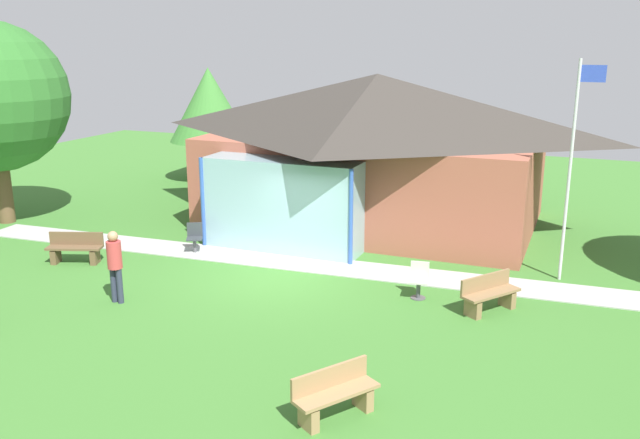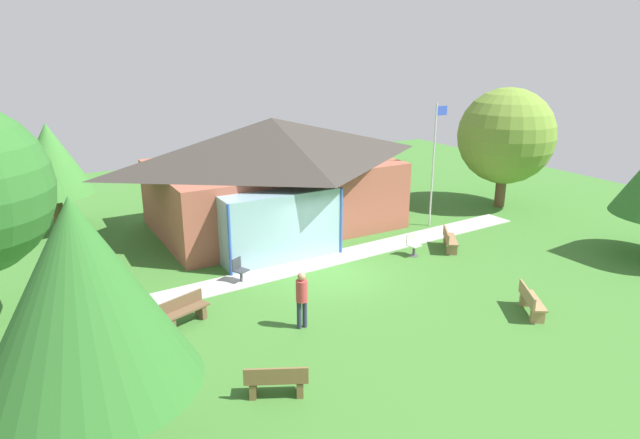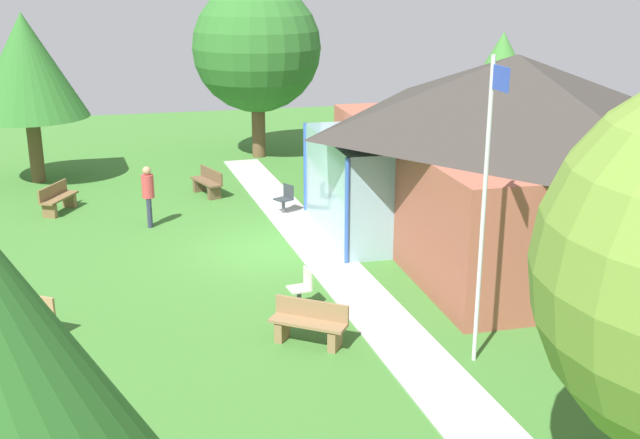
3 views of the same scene
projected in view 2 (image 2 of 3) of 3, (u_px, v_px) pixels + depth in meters
name	position (u px, v px, depth m)	size (l,w,h in m)	color
ground_plane	(335.00, 274.00, 19.82)	(44.00, 44.00, 0.00)	#3D752D
pavilion	(273.00, 172.00, 24.33)	(11.26, 8.58, 4.90)	#A35642
footpath	(318.00, 262.00, 20.85)	(20.72, 1.30, 0.03)	#ADADA8
flagpole	(434.00, 160.00, 24.21)	(0.64, 0.08, 5.55)	silver
bench_mid_right	(449.00, 240.00, 22.03)	(1.22, 1.48, 0.84)	olive
bench_front_left	(276.00, 381.00, 12.76)	(1.54, 1.06, 0.84)	brown
bench_front_right	(531.00, 302.00, 16.72)	(1.19, 1.50, 0.84)	#9E7A51
bench_mid_left	(184.00, 311.00, 16.13)	(1.56, 0.92, 0.84)	brown
patio_chair_lawn_spare	(413.00, 245.00, 21.41)	(0.50, 0.50, 0.86)	beige
patio_chair_west	(240.00, 271.00, 19.00)	(0.59, 0.59, 0.86)	#33383D
visitor_strolling_lawn	(302.00, 296.00, 15.72)	(0.34, 0.34, 1.74)	#2D3347
tree_lawn_corner	(82.00, 297.00, 9.08)	(3.80, 3.80, 5.65)	brown
tree_east_hedge	(506.00, 136.00, 27.07)	(4.74, 4.74, 6.00)	brown
tree_behind_pavilion_left	(50.00, 159.00, 23.42)	(3.43, 3.43, 4.80)	brown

